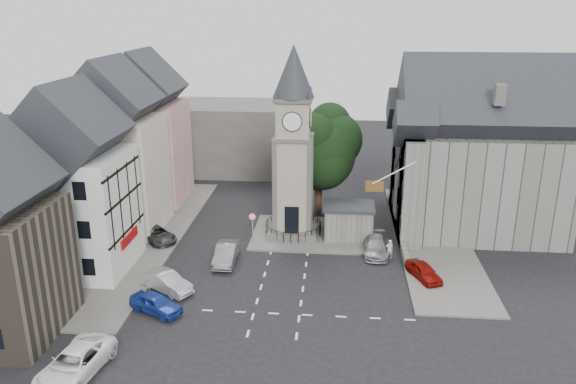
# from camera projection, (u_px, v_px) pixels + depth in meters

# --- Properties ---
(ground) EXTENTS (120.00, 120.00, 0.00)m
(ground) POSITION_uv_depth(u_px,v_px,m) (285.00, 275.00, 41.85)
(ground) COLOR black
(ground) RESTS_ON ground
(pavement_west) EXTENTS (6.00, 30.00, 0.14)m
(pavement_west) POSITION_uv_depth(u_px,v_px,m) (148.00, 237.00, 48.56)
(pavement_west) COLOR #595651
(pavement_west) RESTS_ON ground
(pavement_east) EXTENTS (6.00, 26.00, 0.14)m
(pavement_east) POSITION_uv_depth(u_px,v_px,m) (432.00, 238.00, 48.37)
(pavement_east) COLOR #595651
(pavement_east) RESTS_ON ground
(central_island) EXTENTS (10.00, 8.00, 0.16)m
(central_island) POSITION_uv_depth(u_px,v_px,m) (310.00, 234.00, 49.26)
(central_island) COLOR #595651
(central_island) RESTS_ON ground
(road_markings) EXTENTS (20.00, 8.00, 0.01)m
(road_markings) POSITION_uv_depth(u_px,v_px,m) (277.00, 314.00, 36.66)
(road_markings) COLOR silver
(road_markings) RESTS_ON ground
(clock_tower) EXTENTS (4.86, 4.86, 16.25)m
(clock_tower) POSITION_uv_depth(u_px,v_px,m) (293.00, 144.00, 46.82)
(clock_tower) COLOR #4C4944
(clock_tower) RESTS_ON ground
(stone_shelter) EXTENTS (4.30, 3.30, 3.08)m
(stone_shelter) POSITION_uv_depth(u_px,v_px,m) (349.00, 221.00, 48.04)
(stone_shelter) COLOR #65635D
(stone_shelter) RESTS_ON ground
(town_tree) EXTENTS (7.20, 7.20, 10.80)m
(town_tree) POSITION_uv_depth(u_px,v_px,m) (319.00, 144.00, 51.75)
(town_tree) COLOR black
(town_tree) RESTS_ON ground
(warning_sign_post) EXTENTS (0.70, 0.19, 2.85)m
(warning_sign_post) POSITION_uv_depth(u_px,v_px,m) (252.00, 222.00, 46.61)
(warning_sign_post) COLOR black
(warning_sign_post) RESTS_ON ground
(terrace_pink) EXTENTS (8.10, 7.60, 12.80)m
(terrace_pink) POSITION_uv_depth(u_px,v_px,m) (146.00, 137.00, 56.18)
(terrace_pink) COLOR #B47B81
(terrace_pink) RESTS_ON ground
(terrace_cream) EXTENTS (8.10, 7.60, 12.80)m
(terrace_cream) POSITION_uv_depth(u_px,v_px,m) (115.00, 158.00, 48.63)
(terrace_cream) COLOR beige
(terrace_cream) RESTS_ON ground
(terrace_tudor) EXTENTS (8.10, 7.60, 12.00)m
(terrace_tudor) POSITION_uv_depth(u_px,v_px,m) (75.00, 191.00, 41.20)
(terrace_tudor) COLOR silver
(terrace_tudor) RESTS_ON ground
(backdrop_west) EXTENTS (20.00, 10.00, 8.00)m
(backdrop_west) POSITION_uv_depth(u_px,v_px,m) (208.00, 136.00, 68.04)
(backdrop_west) COLOR #4C4944
(backdrop_west) RESTS_ON ground
(east_building) EXTENTS (14.40, 11.40, 12.60)m
(east_building) POSITION_uv_depth(u_px,v_px,m) (474.00, 161.00, 48.93)
(east_building) COLOR #65635D
(east_building) RESTS_ON ground
(east_boundary_wall) EXTENTS (0.40, 16.00, 0.90)m
(east_boundary_wall) POSITION_uv_depth(u_px,v_px,m) (397.00, 224.00, 50.38)
(east_boundary_wall) COLOR #65635D
(east_boundary_wall) RESTS_ON ground
(flagpole) EXTENTS (3.68, 0.10, 2.74)m
(flagpole) POSITION_uv_depth(u_px,v_px,m) (394.00, 173.00, 42.73)
(flagpole) COLOR white
(flagpole) RESTS_ON ground
(car_west_blue) EXTENTS (4.06, 3.04, 1.29)m
(car_west_blue) POSITION_uv_depth(u_px,v_px,m) (156.00, 303.00, 36.65)
(car_west_blue) COLOR navy
(car_west_blue) RESTS_ON ground
(car_west_silver) EXTENTS (4.26, 3.40, 1.36)m
(car_west_silver) POSITION_uv_depth(u_px,v_px,m) (167.00, 282.00, 39.39)
(car_west_silver) COLOR #B2B4BA
(car_west_silver) RESTS_ON ground
(car_west_grey) EXTENTS (4.64, 4.59, 1.24)m
(car_west_grey) POSITION_uv_depth(u_px,v_px,m) (156.00, 234.00, 47.70)
(car_west_grey) COLOR #302F32
(car_west_grey) RESTS_ON ground
(car_island_silver) EXTENTS (1.64, 4.44, 1.45)m
(car_island_silver) POSITION_uv_depth(u_px,v_px,m) (226.00, 254.00, 43.78)
(car_island_silver) COLOR gray
(car_island_silver) RESTS_ON ground
(car_island_east) EXTENTS (2.03, 4.57, 1.30)m
(car_island_east) POSITION_uv_depth(u_px,v_px,m) (376.00, 246.00, 45.31)
(car_island_east) COLOR gray
(car_island_east) RESTS_ON ground
(car_east_red) EXTENTS (2.72, 3.85, 1.22)m
(car_east_red) POSITION_uv_depth(u_px,v_px,m) (424.00, 272.00, 41.11)
(car_east_red) COLOR maroon
(car_east_red) RESTS_ON ground
(van_sw_white) EXTENTS (3.26, 5.69, 1.49)m
(van_sw_white) POSITION_uv_depth(u_px,v_px,m) (75.00, 364.00, 30.34)
(van_sw_white) COLOR white
(van_sw_white) RESTS_ON ground
(pedestrian) EXTENTS (0.65, 0.51, 1.60)m
(pedestrian) POSITION_uv_depth(u_px,v_px,m) (389.00, 249.00, 44.41)
(pedestrian) COLOR beige
(pedestrian) RESTS_ON ground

